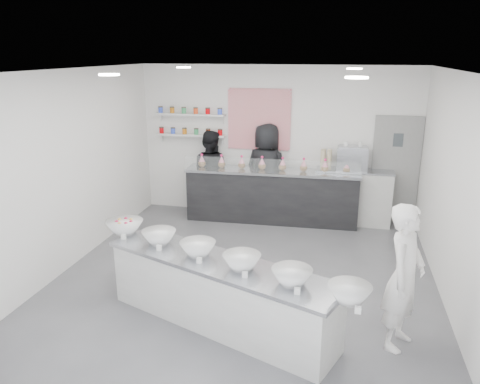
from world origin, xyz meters
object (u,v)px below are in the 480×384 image
staff_left (210,172)px  woman_prep (404,277)px  back_bar (272,196)px  prep_counter (220,293)px  espresso_machine (352,159)px  espresso_ledge (353,197)px  staff_right (266,171)px

staff_left → woman_prep: bearing=137.1°
back_bar → staff_left: (-1.33, 0.25, 0.34)m
prep_counter → staff_left: 4.25m
prep_counter → staff_left: (-1.29, 4.03, 0.44)m
woman_prep → staff_left: bearing=64.4°
prep_counter → espresso_machine: espresso_machine is taller
prep_counter → espresso_ledge: bearing=90.0°
staff_right → espresso_ledge: bearing=-164.4°
espresso_machine → woman_prep: size_ratio=0.34×
back_bar → staff_right: (-0.16, 0.25, 0.43)m
woman_prep → prep_counter: bearing=115.4°
prep_counter → woman_prep: 2.15m
espresso_ledge → back_bar: bearing=-172.1°
espresso_ledge → staff_right: (-1.71, 0.03, 0.41)m
back_bar → staff_right: 0.52m
prep_counter → back_bar: bearing=111.2°
staff_left → espresso_ledge: bearing=-174.0°
woman_prep → staff_right: (-2.22, 3.98, 0.10)m
woman_prep → staff_left: (-3.39, 3.98, 0.02)m
prep_counter → woman_prep: woman_prep is taller
back_bar → staff_left: staff_left is taller
espresso_machine → staff_left: bearing=179.3°
woman_prep → staff_left: staff_left is taller
espresso_machine → woman_prep: (0.57, -3.95, -0.45)m
back_bar → staff_left: size_ratio=1.94×
back_bar → espresso_ledge: (1.56, 0.22, 0.02)m
back_bar → woman_prep: bearing=-63.1°
prep_counter → espresso_machine: (1.53, 4.00, 0.87)m
espresso_ledge → espresso_machine: size_ratio=2.55×
back_bar → woman_prep: (2.07, -3.73, 0.33)m
prep_counter → back_bar: 3.78m
prep_counter → espresso_ledge: (1.59, 4.00, 0.12)m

